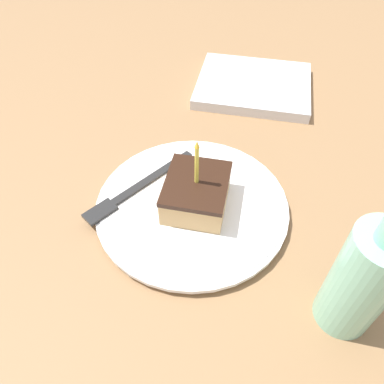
% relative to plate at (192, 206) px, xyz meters
% --- Properties ---
extents(ground_plane, '(2.40, 2.40, 0.04)m').
position_rel_plate_xyz_m(ground_plane, '(-0.03, -0.02, -0.03)').
color(ground_plane, olive).
rests_on(ground_plane, ground).
extents(plate, '(0.27, 0.27, 0.02)m').
position_rel_plate_xyz_m(plate, '(0.00, 0.00, 0.00)').
color(plate, white).
rests_on(plate, ground_plane).
extents(cake_slice, '(0.08, 0.10, 0.11)m').
position_rel_plate_xyz_m(cake_slice, '(-0.01, 0.00, 0.03)').
color(cake_slice, tan).
rests_on(cake_slice, plate).
extents(fork, '(0.12, 0.17, 0.00)m').
position_rel_plate_xyz_m(fork, '(0.09, -0.01, 0.01)').
color(fork, '#262626').
rests_on(fork, plate).
extents(bottle, '(0.06, 0.06, 0.20)m').
position_rel_plate_xyz_m(bottle, '(-0.20, 0.12, 0.07)').
color(bottle, '#8CD1B2').
rests_on(bottle, ground_plane).
extents(marble_board, '(0.22, 0.18, 0.02)m').
position_rel_plate_xyz_m(marble_board, '(-0.06, -0.33, 0.00)').
color(marble_board, silver).
rests_on(marble_board, ground_plane).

